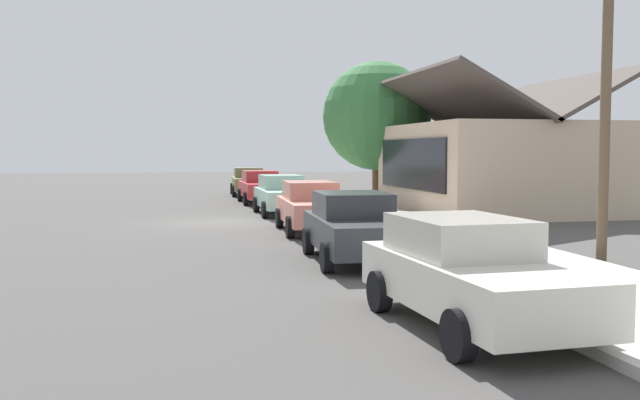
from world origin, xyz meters
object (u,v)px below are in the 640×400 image
(car_coral, at_px, (311,206))
(car_charcoal, at_px, (355,226))
(shade_tree, at_px, (377,116))
(car_ivory, at_px, (470,272))
(car_olive, at_px, (248,181))
(car_seafoam, at_px, (282,194))
(car_cherry, at_px, (261,186))
(utility_pole_wooden, at_px, (606,92))
(fire_hydrant_red, at_px, (315,202))

(car_coral, bearing_deg, car_charcoal, 0.64)
(car_charcoal, distance_m, shade_tree, 19.48)
(car_charcoal, xyz_separation_m, car_ivory, (6.33, 0.04, 0.00))
(car_olive, distance_m, car_seafoam, 12.68)
(car_olive, distance_m, shade_tree, 9.52)
(car_seafoam, bearing_deg, shade_tree, 135.76)
(car_seafoam, relative_size, shade_tree, 0.63)
(car_olive, distance_m, car_coral, 18.92)
(car_cherry, height_order, utility_pole_wooden, utility_pole_wooden)
(car_ivory, height_order, fire_hydrant_red, car_ivory)
(utility_pole_wooden, bearing_deg, car_olive, -168.52)
(car_charcoal, xyz_separation_m, fire_hydrant_red, (-12.26, 1.59, -0.32))
(car_charcoal, relative_size, shade_tree, 0.64)
(car_cherry, xyz_separation_m, utility_pole_wooden, (20.03, 5.42, 3.11))
(car_cherry, relative_size, utility_pole_wooden, 0.62)
(car_seafoam, bearing_deg, car_charcoal, -1.04)
(shade_tree, bearing_deg, fire_hydrant_red, -36.45)
(shade_tree, height_order, fire_hydrant_red, shade_tree)
(car_seafoam, height_order, utility_pole_wooden, utility_pole_wooden)
(car_charcoal, bearing_deg, car_coral, -178.93)
(car_seafoam, xyz_separation_m, fire_hydrant_red, (0.02, 1.37, -0.32))
(fire_hydrant_red, bearing_deg, car_seafoam, -91.02)
(car_coral, xyz_separation_m, car_ivory, (12.38, -0.14, 0.00))
(car_coral, distance_m, fire_hydrant_red, 6.38)
(car_ivory, relative_size, utility_pole_wooden, 0.61)
(shade_tree, bearing_deg, car_coral, -25.50)
(utility_pole_wooden, distance_m, fire_hydrant_red, 14.55)
(car_seafoam, relative_size, car_coral, 0.96)
(car_coral, relative_size, fire_hydrant_red, 6.54)
(car_seafoam, bearing_deg, fire_hydrant_red, 88.95)
(car_cherry, bearing_deg, shade_tree, 84.86)
(car_coral, bearing_deg, utility_pole_wooden, 38.69)
(shade_tree, xyz_separation_m, utility_pole_wooden, (19.50, -0.39, -0.37))
(utility_pole_wooden, height_order, fire_hydrant_red, utility_pole_wooden)
(car_olive, xyz_separation_m, car_seafoam, (12.68, -0.03, -0.00))
(car_ivory, bearing_deg, fire_hydrant_red, 171.98)
(car_olive, relative_size, car_ivory, 0.99)
(car_olive, relative_size, car_seafoam, 1.03)
(car_cherry, relative_size, car_coral, 1.01)
(car_cherry, bearing_deg, car_seafoam, 0.53)
(car_coral, bearing_deg, fire_hydrant_red, 169.59)
(car_charcoal, xyz_separation_m, shade_tree, (-18.21, 5.98, 3.49))
(car_charcoal, distance_m, fire_hydrant_red, 12.37)
(car_seafoam, distance_m, fire_hydrant_red, 1.40)
(car_ivory, bearing_deg, utility_pole_wooden, 128.94)
(car_coral, height_order, fire_hydrant_red, car_coral)
(car_olive, bearing_deg, car_seafoam, 2.72)
(car_seafoam, height_order, shade_tree, shade_tree)
(car_coral, xyz_separation_m, shade_tree, (-12.15, 5.80, 3.49))
(car_olive, xyz_separation_m, utility_pole_wooden, (26.27, 5.33, 3.11))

